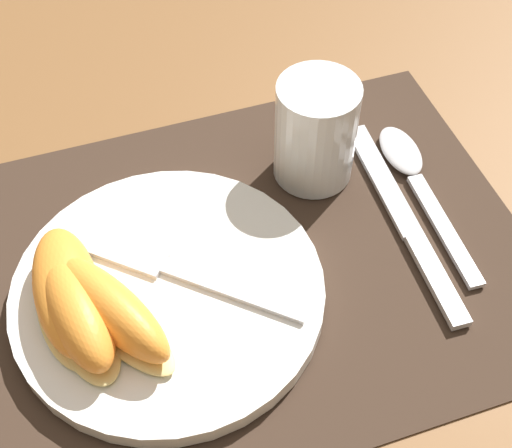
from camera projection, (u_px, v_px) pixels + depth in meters
The scene contains 10 objects.
ground_plane at pixel (257, 260), 0.60m from camera, with size 3.00×3.00×0.00m, color brown.
placemat at pixel (257, 258), 0.60m from camera, with size 0.46×0.36×0.00m.
plate at pixel (168, 292), 0.56m from camera, with size 0.25×0.25×0.02m.
juice_glass at pixel (315, 137), 0.62m from camera, with size 0.07×0.07×0.10m.
knife at pixel (405, 222), 0.61m from camera, with size 0.03×0.23×0.01m.
spoon at pixel (412, 170), 0.65m from camera, with size 0.04×0.19×0.01m.
fork at pixel (173, 269), 0.56m from camera, with size 0.16×0.14×0.00m.
citrus_wedge_0 at pixel (68, 292), 0.53m from camera, with size 0.05×0.12×0.04m.
citrus_wedge_1 at pixel (79, 317), 0.52m from camera, with size 0.06×0.11×0.05m.
citrus_wedge_2 at pixel (112, 311), 0.52m from camera, with size 0.09×0.13×0.05m.
Camera 1 is at (-0.11, -0.33, 0.49)m, focal length 50.00 mm.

